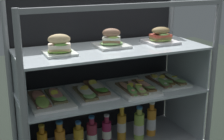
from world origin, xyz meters
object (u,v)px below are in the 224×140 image
object	(u,v)px
juice_bottle_front_fourth	(107,132)
juice_bottle_front_middle	(151,122)
plated_roll_sandwich_near_left_corner	(59,46)
plated_roll_sandwich_near_right_corner	(111,41)
open_sandwich_tray_far_right	(49,99)
juice_bottle_front_right_end	(139,126)
plated_roll_sandwich_mid_left	(161,37)
open_sandwich_tray_near_left_corner	(91,91)
juice_bottle_back_left	(79,140)
juice_bottle_front_second	(122,126)
open_sandwich_tray_right_of_center	(165,80)
juice_bottle_back_center	(92,135)
open_sandwich_tray_center	(135,88)

from	to	relation	value
juice_bottle_front_fourth	juice_bottle_front_middle	bearing A→B (deg)	-3.05
plated_roll_sandwich_near_left_corner	plated_roll_sandwich_near_right_corner	world-z (taller)	same
open_sandwich_tray_far_right	juice_bottle_front_right_end	distance (m)	0.70
plated_roll_sandwich_mid_left	open_sandwich_tray_far_right	world-z (taller)	plated_roll_sandwich_mid_left
plated_roll_sandwich_near_left_corner	open_sandwich_tray_near_left_corner	xyz separation A→B (m)	(0.20, 0.04, -0.31)
plated_roll_sandwich_near_right_corner	juice_bottle_back_left	distance (m)	0.67
plated_roll_sandwich_mid_left	open_sandwich_tray_far_right	bearing A→B (deg)	-179.54
juice_bottle_front_second	juice_bottle_back_left	bearing A→B (deg)	-173.48
juice_bottle_front_fourth	open_sandwich_tray_right_of_center	bearing A→B (deg)	-3.51
open_sandwich_tray_right_of_center	juice_bottle_back_center	bearing A→B (deg)	177.46
plated_roll_sandwich_near_left_corner	open_sandwich_tray_far_right	size ratio (longest dim) A/B	0.50
open_sandwich_tray_far_right	juice_bottle_front_right_end	xyz separation A→B (m)	(0.62, 0.01, -0.31)
juice_bottle_back_center	juice_bottle_front_right_end	bearing A→B (deg)	-4.69
plated_roll_sandwich_near_right_corner	open_sandwich_tray_near_left_corner	distance (m)	0.34
open_sandwich_tray_right_of_center	juice_bottle_front_middle	world-z (taller)	open_sandwich_tray_right_of_center
plated_roll_sandwich_near_right_corner	juice_bottle_front_second	size ratio (longest dim) A/B	0.82
juice_bottle_front_middle	plated_roll_sandwich_near_right_corner	bearing A→B (deg)	176.41
juice_bottle_front_right_end	plated_roll_sandwich_mid_left	bearing A→B (deg)	-0.85
plated_roll_sandwich_near_left_corner	open_sandwich_tray_near_left_corner	bearing A→B (deg)	10.38
plated_roll_sandwich_near_left_corner	juice_bottle_front_fourth	world-z (taller)	plated_roll_sandwich_near_left_corner
open_sandwich_tray_near_left_corner	juice_bottle_back_center	world-z (taller)	open_sandwich_tray_near_left_corner
plated_roll_sandwich_mid_left	juice_bottle_back_left	world-z (taller)	plated_roll_sandwich_mid_left
juice_bottle_back_left	juice_bottle_front_fourth	size ratio (longest dim) A/B	1.03
plated_roll_sandwich_mid_left	juice_bottle_front_middle	xyz separation A→B (m)	(-0.04, 0.01, -0.61)
plated_roll_sandwich_near_right_corner	open_sandwich_tray_near_left_corner	world-z (taller)	plated_roll_sandwich_near_right_corner
juice_bottle_front_second	plated_roll_sandwich_near_left_corner	bearing A→B (deg)	-171.91
open_sandwich_tray_far_right	juice_bottle_front_second	xyz separation A→B (m)	(0.51, 0.04, -0.30)
open_sandwich_tray_near_left_corner	open_sandwich_tray_right_of_center	xyz separation A→B (m)	(0.54, -0.01, -0.00)
juice_bottle_front_fourth	juice_bottle_front_right_end	distance (m)	0.24
juice_bottle_back_center	juice_bottle_front_middle	bearing A→B (deg)	-2.00
open_sandwich_tray_right_of_center	juice_bottle_front_right_end	bearing A→B (deg)	-178.81
plated_roll_sandwich_mid_left	juice_bottle_front_right_end	distance (m)	0.63
plated_roll_sandwich_near_left_corner	juice_bottle_front_fourth	bearing A→B (deg)	9.92
juice_bottle_back_left	juice_bottle_back_center	size ratio (longest dim) A/B	0.97
juice_bottle_front_second	juice_bottle_back_center	bearing A→B (deg)	-177.78
open_sandwich_tray_right_of_center	juice_bottle_front_second	xyz separation A→B (m)	(-0.31, 0.03, -0.30)
plated_roll_sandwich_near_right_corner	open_sandwich_tray_near_left_corner	size ratio (longest dim) A/B	0.56
plated_roll_sandwich_near_left_corner	juice_bottle_front_fourth	size ratio (longest dim) A/B	0.84
juice_bottle_back_left	juice_bottle_front_middle	bearing A→B (deg)	1.35
open_sandwich_tray_near_left_corner	juice_bottle_front_fourth	size ratio (longest dim) A/B	1.70
juice_bottle_front_right_end	juice_bottle_front_fourth	bearing A→B (deg)	172.54
plated_roll_sandwich_mid_left	open_sandwich_tray_center	distance (m)	0.38
open_sandwich_tray_near_left_corner	juice_bottle_front_right_end	xyz separation A→B (m)	(0.34, -0.01, -0.31)
juice_bottle_front_middle	open_sandwich_tray_near_left_corner	bearing A→B (deg)	179.94
plated_roll_sandwich_mid_left	juice_bottle_back_center	xyz separation A→B (m)	(-0.49, 0.03, -0.62)
plated_roll_sandwich_near_right_corner	juice_bottle_back_left	world-z (taller)	plated_roll_sandwich_near_right_corner
juice_bottle_back_center	juice_bottle_front_right_end	size ratio (longest dim) A/B	0.93
juice_bottle_back_left	juice_bottle_front_middle	distance (m)	0.55
juice_bottle_back_center	juice_bottle_front_right_end	distance (m)	0.34
plated_roll_sandwich_near_right_corner	open_sandwich_tray_far_right	world-z (taller)	plated_roll_sandwich_near_right_corner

